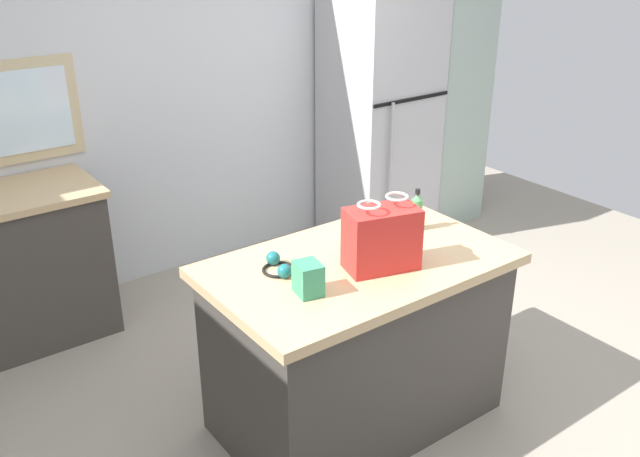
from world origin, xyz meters
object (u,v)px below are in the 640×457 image
(small_box, at_px, (308,278))
(ear_defenders, at_px, (279,266))
(shopping_bag, at_px, (381,238))
(bottle, at_px, (417,212))
(refrigerator, at_px, (379,120))
(tall_cabinet, at_px, (440,95))
(kitchen_island, at_px, (357,342))

(small_box, bearing_deg, ear_defenders, 87.31)
(shopping_bag, bearing_deg, bottle, 26.65)
(small_box, distance_m, ear_defenders, 0.24)
(refrigerator, relative_size, tall_cabinet, 0.91)
(small_box, bearing_deg, tall_cabinet, 34.89)
(tall_cabinet, distance_m, shopping_bag, 2.83)
(refrigerator, distance_m, small_box, 2.65)
(shopping_bag, bearing_deg, refrigerator, 49.27)
(refrigerator, xyz_separation_m, shopping_bag, (-1.55, -1.80, 0.11))
(bottle, bearing_deg, refrigerator, 54.48)
(small_box, xyz_separation_m, ear_defenders, (0.01, 0.24, -0.05))
(refrigerator, bearing_deg, kitchen_island, -133.10)
(tall_cabinet, relative_size, shopping_bag, 5.75)
(tall_cabinet, bearing_deg, refrigerator, -179.98)
(kitchen_island, distance_m, refrigerator, 2.36)
(kitchen_island, height_order, refrigerator, refrigerator)
(refrigerator, bearing_deg, bottle, -125.52)
(kitchen_island, height_order, bottle, bottle)
(refrigerator, distance_m, shopping_bag, 2.37)
(tall_cabinet, bearing_deg, kitchen_island, -142.70)
(tall_cabinet, bearing_deg, bottle, -138.08)
(kitchen_island, bearing_deg, bottle, 12.49)
(refrigerator, relative_size, small_box, 13.14)
(ear_defenders, bearing_deg, refrigerator, 38.91)
(tall_cabinet, relative_size, small_box, 14.50)
(ear_defenders, bearing_deg, shopping_bag, -31.66)
(refrigerator, xyz_separation_m, bottle, (-1.13, -1.59, 0.06))
(shopping_bag, relative_size, small_box, 2.52)
(tall_cabinet, xyz_separation_m, ear_defenders, (-2.57, -1.56, -0.10))
(ear_defenders, bearing_deg, small_box, -92.69)
(kitchen_island, distance_m, bottle, 0.70)
(refrigerator, distance_m, ear_defenders, 2.48)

